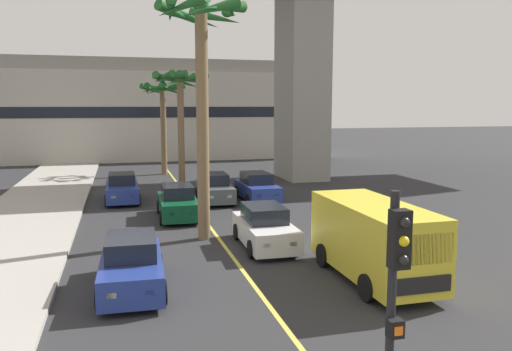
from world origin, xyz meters
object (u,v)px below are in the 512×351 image
at_px(car_queue_third, 257,188).
at_px(palm_tree_far_median, 201,54).
at_px(traffic_light_median_near, 394,304).
at_px(car_queue_front, 265,228).
at_px(delivery_van, 374,239).
at_px(palm_tree_mid_median, 163,100).
at_px(car_queue_fourth, 178,203).
at_px(palm_tree_near_median, 180,91).
at_px(car_queue_second, 122,189).
at_px(car_queue_sixth, 132,266).
at_px(car_queue_fifth, 214,189).

height_order(car_queue_third, palm_tree_far_median, palm_tree_far_median).
height_order(traffic_light_median_near, palm_tree_far_median, palm_tree_far_median).
xyz_separation_m(car_queue_front, car_queue_third, (2.15, 9.17, 0.00)).
height_order(delivery_van, palm_tree_mid_median, palm_tree_mid_median).
bearing_deg(delivery_van, car_queue_fourth, 115.19).
bearing_deg(palm_tree_mid_median, palm_tree_near_median, -87.51).
distance_m(car_queue_front, palm_tree_near_median, 14.57).
xyz_separation_m(car_queue_front, palm_tree_near_median, (-1.53, 13.43, 5.42)).
height_order(car_queue_second, palm_tree_far_median, palm_tree_far_median).
distance_m(car_queue_front, car_queue_sixth, 5.97).
height_order(car_queue_third, delivery_van, delivery_van).
relative_size(car_queue_second, palm_tree_far_median, 0.44).
height_order(car_queue_front, car_queue_sixth, same).
bearing_deg(car_queue_sixth, car_queue_second, 90.75).
xyz_separation_m(car_queue_fifth, palm_tree_far_median, (-1.83, -7.72, 6.51)).
bearing_deg(car_queue_sixth, palm_tree_far_median, 60.18).
relative_size(car_queue_front, palm_tree_far_median, 0.44).
bearing_deg(traffic_light_median_near, car_queue_third, 79.67).
bearing_deg(car_queue_front, delivery_van, -63.45).
bearing_deg(palm_tree_near_median, delivery_van, -78.22).
bearing_deg(palm_tree_far_median, car_queue_second, 108.94).
xyz_separation_m(car_queue_fourth, traffic_light_median_near, (0.86, -18.06, 1.99)).
distance_m(car_queue_third, palm_tree_mid_median, 14.02).
height_order(car_queue_second, palm_tree_near_median, palm_tree_near_median).
xyz_separation_m(car_queue_third, car_queue_fifth, (-2.35, 0.28, 0.00)).
bearing_deg(car_queue_fourth, palm_tree_far_median, -81.91).
bearing_deg(car_queue_front, palm_tree_far_median, 139.53).
bearing_deg(delivery_van, palm_tree_near_median, 101.78).
bearing_deg(car_queue_fifth, palm_tree_far_median, -103.33).
height_order(car_queue_fifth, palm_tree_near_median, palm_tree_near_median).
relative_size(car_queue_front, car_queue_third, 1.00).
bearing_deg(car_queue_front, car_queue_sixth, -145.86).
relative_size(car_queue_second, palm_tree_near_median, 0.56).
bearing_deg(palm_tree_near_median, car_queue_fifth, -71.55).
xyz_separation_m(car_queue_front, delivery_van, (2.18, -4.36, 0.57)).
bearing_deg(car_queue_third, car_queue_second, 167.67).
distance_m(car_queue_sixth, palm_tree_near_median, 17.96).
bearing_deg(car_queue_second, palm_tree_far_median, -71.06).
distance_m(car_queue_fourth, car_queue_fifth, 4.35).
relative_size(car_queue_fifth, palm_tree_far_median, 0.45).
bearing_deg(car_queue_sixth, car_queue_third, 60.47).
xyz_separation_m(car_queue_fifth, delivery_van, (2.38, -13.81, 0.57)).
relative_size(car_queue_fourth, car_queue_sixth, 1.00).
xyz_separation_m(car_queue_sixth, traffic_light_median_near, (3.19, -8.89, 1.99)).
height_order(car_queue_third, car_queue_sixth, same).
distance_m(car_queue_fourth, car_queue_sixth, 9.46).
distance_m(car_queue_front, delivery_van, 4.90).
bearing_deg(car_queue_fifth, car_queue_second, 165.07).
height_order(car_queue_third, car_queue_fourth, same).
height_order(traffic_light_median_near, palm_tree_near_median, palm_tree_near_median).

